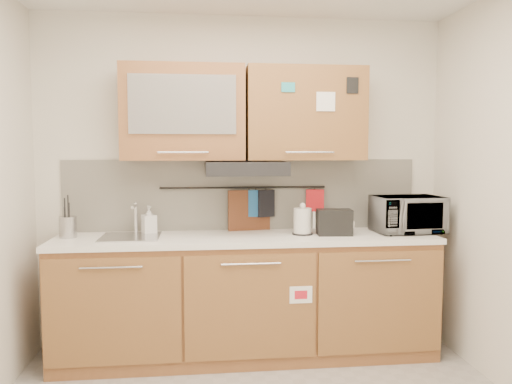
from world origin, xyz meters
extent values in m
plane|color=silver|center=(0.00, 1.50, 1.30)|extent=(3.20, 0.00, 3.20)
cube|color=#9B6437|center=(0.00, 1.20, 0.44)|extent=(2.80, 0.60, 0.88)
cube|color=black|center=(0.00, 1.20, 0.05)|extent=(2.80, 0.54, 0.10)
cube|color=olive|center=(-0.93, 0.89, 0.47)|extent=(0.91, 0.02, 0.74)
cylinder|color=silver|center=(-0.93, 0.86, 0.78)|extent=(0.41, 0.01, 0.01)
cube|color=olive|center=(0.00, 0.89, 0.47)|extent=(0.91, 0.02, 0.74)
cylinder|color=silver|center=(0.00, 0.86, 0.78)|extent=(0.41, 0.01, 0.01)
cube|color=olive|center=(0.93, 0.89, 0.47)|extent=(0.91, 0.02, 0.74)
cylinder|color=silver|center=(0.93, 0.86, 0.78)|extent=(0.41, 0.01, 0.01)
cube|color=white|center=(0.00, 1.19, 0.90)|extent=(2.82, 0.62, 0.04)
cube|color=silver|center=(0.00, 1.49, 1.20)|extent=(2.80, 0.02, 0.56)
cube|color=#9B6437|center=(-0.46, 1.32, 1.83)|extent=(0.90, 0.35, 0.70)
cube|color=silver|center=(-0.46, 1.14, 1.88)|extent=(0.76, 0.02, 0.42)
cube|color=olive|center=(0.46, 1.32, 1.83)|extent=(0.90, 0.35, 0.70)
cube|color=white|center=(0.58, 1.14, 1.91)|extent=(0.14, 0.00, 0.14)
cube|color=black|center=(0.00, 1.25, 1.42)|extent=(0.60, 0.46, 0.10)
cube|color=silver|center=(-0.85, 1.20, 0.92)|extent=(0.42, 0.40, 0.03)
cylinder|color=silver|center=(-0.83, 1.36, 1.04)|extent=(0.03, 0.03, 0.24)
cylinder|color=silver|center=(-0.83, 1.28, 1.14)|extent=(0.02, 0.18, 0.02)
cylinder|color=black|center=(0.00, 1.45, 1.26)|extent=(1.30, 0.02, 0.02)
cylinder|color=#ABAAAF|center=(-1.30, 1.25, 1.00)|extent=(0.16, 0.16, 0.16)
cylinder|color=black|center=(-1.32, 1.26, 1.06)|extent=(0.01, 0.01, 0.29)
cylinder|color=black|center=(-1.28, 1.23, 1.05)|extent=(0.01, 0.01, 0.26)
cylinder|color=black|center=(-1.30, 1.27, 1.08)|extent=(0.01, 0.01, 0.31)
cylinder|color=black|center=(-1.32, 1.23, 1.03)|extent=(0.01, 0.01, 0.23)
cylinder|color=silver|center=(0.42, 1.19, 1.02)|extent=(0.14, 0.14, 0.20)
sphere|color=silver|center=(0.42, 1.19, 1.14)|extent=(0.05, 0.05, 0.05)
cube|color=silver|center=(0.51, 1.19, 1.03)|extent=(0.02, 0.03, 0.13)
cylinder|color=black|center=(0.42, 1.19, 0.93)|extent=(0.15, 0.15, 0.01)
cube|color=black|center=(0.66, 1.15, 1.02)|extent=(0.27, 0.17, 0.19)
cube|color=black|center=(0.61, 1.15, 1.11)|extent=(0.08, 0.12, 0.01)
cube|color=black|center=(0.70, 1.14, 1.11)|extent=(0.08, 0.12, 0.01)
imported|color=#999999|center=(1.25, 1.20, 1.06)|extent=(0.53, 0.38, 0.28)
imported|color=#999999|center=(-0.73, 1.35, 1.03)|extent=(0.13, 0.13, 0.21)
cube|color=brown|center=(0.04, 1.44, 1.03)|extent=(0.34, 0.08, 0.42)
cube|color=#205996|center=(0.10, 1.44, 1.13)|extent=(0.13, 0.04, 0.21)
cube|color=black|center=(0.18, 1.44, 1.13)|extent=(0.14, 0.08, 0.21)
cube|color=red|center=(0.57, 1.44, 1.15)|extent=(0.14, 0.04, 0.18)
camera|label=1|loc=(-0.34, -2.47, 1.56)|focal=35.00mm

